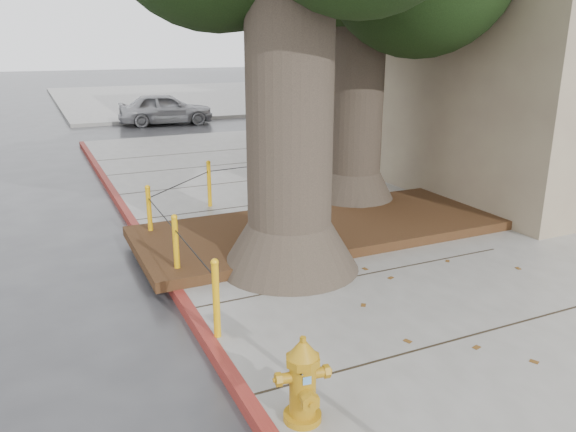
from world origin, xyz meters
name	(u,v)px	position (x,y,z in m)	size (l,w,h in m)	color
ground	(419,362)	(0.00, 0.00, 0.00)	(140.00, 140.00, 0.00)	#28282B
sidewalk_far	(195,97)	(6.00, 30.00, 0.07)	(16.00, 20.00, 0.15)	slate
curb_red	(180,298)	(-2.00, 2.50, 0.07)	(0.14, 26.00, 0.16)	maroon
planter_bed	(323,228)	(0.90, 3.90, 0.23)	(6.40, 2.60, 0.16)	black
building_side_white	(371,21)	(16.00, 26.00, 4.50)	(10.00, 10.00, 9.00)	silver
building_side_grey	(397,3)	(22.00, 32.00, 6.00)	(12.00, 14.00, 12.00)	slate
bollard_ring	(217,209)	(-0.87, 4.38, 0.66)	(3.79, 5.39, 0.95)	#E8A60C
fire_hydrant	(303,381)	(-1.68, -0.52, 0.55)	(0.43, 0.40, 0.82)	#B78012
car_silver	(166,109)	(1.75, 19.32, 0.66)	(1.55, 3.86, 1.32)	#949499
car_red	(322,103)	(9.24, 19.51, 0.57)	(1.20, 3.45, 1.14)	maroon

